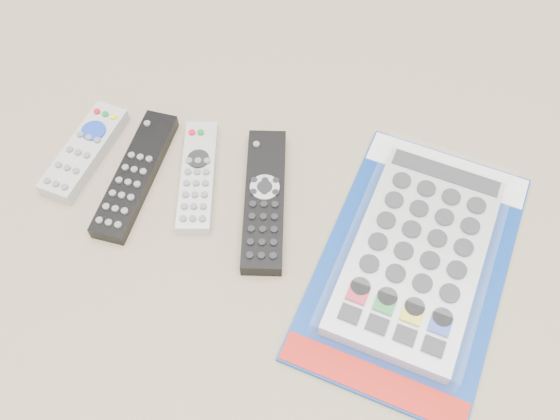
% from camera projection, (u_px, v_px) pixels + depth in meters
% --- Properties ---
extents(remote_small_grey, '(0.07, 0.16, 0.02)m').
position_uv_depth(remote_small_grey, '(85.00, 151.00, 0.84)').
color(remote_small_grey, '#AAAAAC').
rests_on(remote_small_grey, ground).
extents(remote_slim_black, '(0.06, 0.20, 0.02)m').
position_uv_depth(remote_slim_black, '(136.00, 175.00, 0.82)').
color(remote_slim_black, black).
rests_on(remote_slim_black, ground).
extents(remote_silver_dvd, '(0.08, 0.18, 0.02)m').
position_uv_depth(remote_silver_dvd, '(198.00, 176.00, 0.82)').
color(remote_silver_dvd, silver).
rests_on(remote_silver_dvd, ground).
extents(remote_large_black, '(0.09, 0.21, 0.02)m').
position_uv_depth(remote_large_black, '(264.00, 200.00, 0.80)').
color(remote_large_black, black).
rests_on(remote_large_black, ground).
extents(jumbo_remote_packaged, '(0.28, 0.39, 0.05)m').
position_uv_depth(jumbo_remote_packaged, '(418.00, 253.00, 0.75)').
color(jumbo_remote_packaged, navy).
rests_on(jumbo_remote_packaged, ground).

